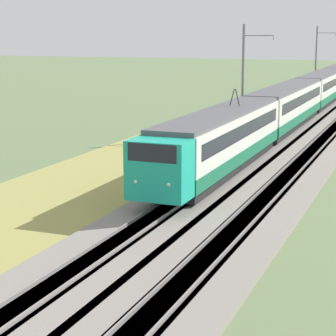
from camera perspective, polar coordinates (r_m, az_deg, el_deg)
ballast_main at (r=60.90m, az=10.55°, el=3.53°), size 240.00×4.40×0.30m
ballast_adjacent at (r=60.29m, az=14.31°, el=3.28°), size 240.00×4.40×0.30m
track_main at (r=60.90m, az=10.56°, el=3.54°), size 240.00×1.57×0.45m
track_adjacent at (r=60.29m, az=14.31°, el=3.29°), size 240.00×1.57×0.45m
grass_verge at (r=62.33m, az=5.01°, el=3.79°), size 240.00×10.08×0.12m
passenger_train at (r=69.10m, az=12.00°, el=6.31°), size 82.09×2.99×5.13m
catenary_mast_mid at (r=53.61m, az=6.59°, el=7.54°), size 0.22×2.56×9.28m
catenary_mast_far at (r=90.26m, az=12.78°, el=9.07°), size 0.22×2.56×9.44m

